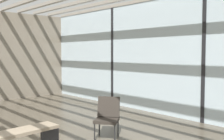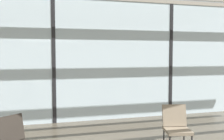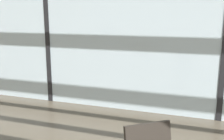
% 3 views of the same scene
% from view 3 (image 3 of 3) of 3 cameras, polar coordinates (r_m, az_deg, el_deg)
% --- Properties ---
extents(window_mullion_0, '(0.10, 0.12, 3.41)m').
position_cam_3_polar(window_mullion_0, '(5.82, -13.73, 9.76)').
color(window_mullion_0, black).
rests_on(window_mullion_0, ground).
extents(parked_airplane, '(13.10, 4.39, 4.39)m').
position_cam_3_polar(parked_airplane, '(11.17, 15.06, 13.22)').
color(parked_airplane, silver).
rests_on(parked_airplane, ground).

